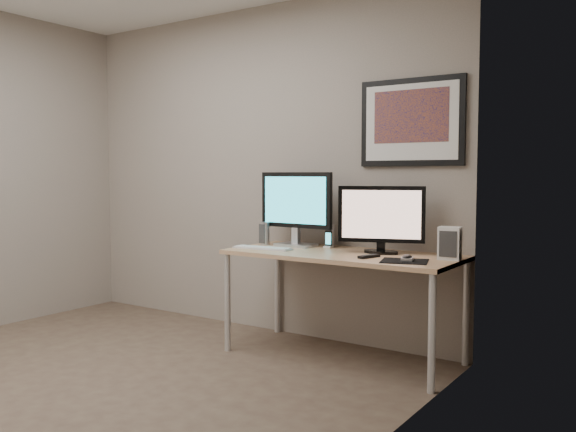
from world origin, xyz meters
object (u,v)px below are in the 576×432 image
speaker_right (330,235)px  fan_unit (450,243)px  framed_art (411,122)px  speaker_left (265,233)px  desk (342,262)px  monitor_tv (381,218)px  monitor_large (296,205)px  phone_dock (329,239)px  keyboard (263,248)px

speaker_right → fan_unit: (0.98, -0.20, 0.02)m
framed_art → speaker_left: (-1.06, -0.26, -0.80)m
desk → speaker_left: bearing=174.0°
monitor_tv → framed_art: bearing=44.2°
monitor_large → phone_dock: 0.35m
monitor_large → speaker_left: (-0.25, -0.05, -0.22)m
speaker_left → keyboard: (0.14, -0.22, -0.08)m
monitor_tv → speaker_left: bearing=161.8°
keyboard → phone_dock: bearing=37.7°
monitor_tv → fan_unit: monitor_tv is taller
fan_unit → monitor_tv: bearing=170.1°
monitor_large → monitor_tv: size_ratio=1.08×
speaker_right → phone_dock: 0.10m
framed_art → monitor_large: 1.02m
monitor_large → keyboard: 0.41m
desk → fan_unit: size_ratio=7.74×
speaker_right → phone_dock: (0.04, -0.09, -0.02)m
framed_art → phone_dock: 1.02m
phone_dock → keyboard: (-0.36, -0.33, -0.05)m
monitor_tv → speaker_left: size_ratio=3.22×
speaker_right → monitor_tv: bearing=-25.3°
keyboard → speaker_left: bearing=117.4°
monitor_tv → speaker_left: monitor_tv is taller
phone_dock → fan_unit: fan_unit is taller
speaker_left → monitor_large: bearing=13.7°
monitor_tv → speaker_right: size_ratio=3.49×
framed_art → keyboard: size_ratio=1.70×
framed_art → monitor_tv: bearing=-115.9°
monitor_large → speaker_right: size_ratio=3.78×
desk → keyboard: keyboard is taller
speaker_right → keyboard: (-0.32, -0.42, -0.07)m
desk → speaker_right: (-0.25, 0.27, 0.15)m
speaker_right → framed_art: bearing=-0.7°
monitor_tv → fan_unit: bearing=-23.1°
speaker_right → fan_unit: 1.00m
framed_art → monitor_large: (-0.81, -0.21, -0.59)m
fan_unit → phone_dock: bearing=166.9°
monitor_large → monitor_tv: 0.70m
phone_dock → fan_unit: bearing=-7.1°
framed_art → monitor_tv: framed_art is taller
desk → fan_unit: fan_unit is taller
speaker_right → keyboard: 0.53m
speaker_left → fan_unit: fan_unit is taller
desk → framed_art: size_ratio=2.13×
speaker_right → phone_dock: speaker_right is taller
desk → keyboard: size_ratio=3.64×
framed_art → keyboard: 1.36m
desk → speaker_left: (-0.71, 0.07, 0.15)m
speaker_right → desk: bearing=-53.4°
fan_unit → desk: bearing=179.3°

